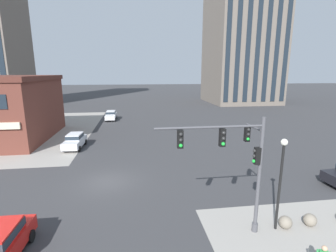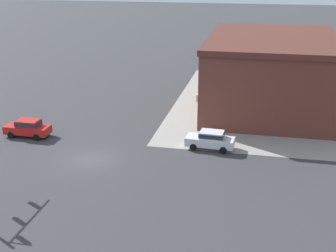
# 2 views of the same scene
# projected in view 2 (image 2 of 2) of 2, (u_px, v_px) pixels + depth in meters

# --- Properties ---
(ground_plane) EXTENTS (320.00, 320.00, 0.00)m
(ground_plane) POSITION_uv_depth(u_px,v_px,m) (91.00, 160.00, 38.99)
(ground_plane) COLOR #38383A
(sidewalk_far_corner) EXTENTS (32.00, 32.00, 0.02)m
(sidewalk_far_corner) POSITION_uv_depth(u_px,v_px,m) (310.00, 106.00, 53.51)
(sidewalk_far_corner) COLOR gray
(sidewalk_far_corner) RESTS_ON ground
(car_main_southbound_near) EXTENTS (2.10, 4.50, 1.68)m
(car_main_southbound_near) POSITION_uv_depth(u_px,v_px,m) (211.00, 139.00, 41.08)
(car_main_southbound_near) COLOR silver
(car_main_southbound_near) RESTS_ON ground
(car_main_southbound_far) EXTENTS (1.94, 4.43, 1.68)m
(car_main_southbound_far) POSITION_uv_depth(u_px,v_px,m) (28.00, 127.00, 44.01)
(car_main_southbound_far) COLOR red
(car_main_southbound_far) RESTS_ON ground
(storefront_block_near_corner) EXTENTS (21.04, 14.74, 8.22)m
(storefront_block_near_corner) POSITION_uv_depth(u_px,v_px,m) (272.00, 72.00, 52.40)
(storefront_block_near_corner) COLOR brown
(storefront_block_near_corner) RESTS_ON ground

